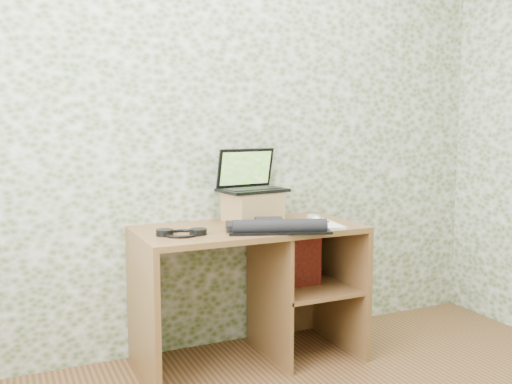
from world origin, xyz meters
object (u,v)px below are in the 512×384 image
laptop (250,181)px  riser (253,207)px  desk (259,273)px  notepad (317,225)px  keyboard (274,226)px

laptop → riser: bearing=-98.2°
desk → laptop: laptop is taller
desk → laptop: bearing=86.2°
laptop → notepad: 0.46m
riser → notepad: riser is taller
riser → keyboard: 0.32m
desk → laptop: 0.52m
desk → keyboard: 0.36m
riser → laptop: bearing=90.0°
keyboard → notepad: keyboard is taller
riser → notepad: size_ratio=0.94×
riser → notepad: (0.26, -0.28, -0.08)m
desk → keyboard: size_ratio=2.29×
desk → notepad: 0.42m
notepad → desk: bearing=157.1°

